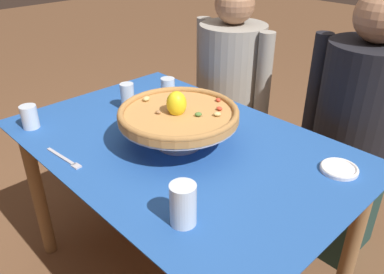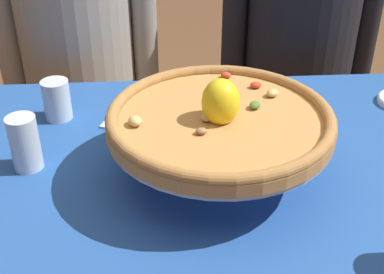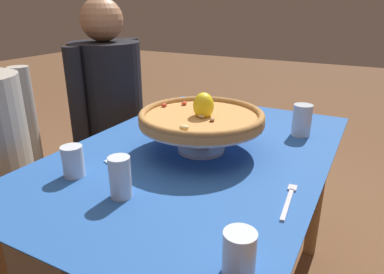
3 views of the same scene
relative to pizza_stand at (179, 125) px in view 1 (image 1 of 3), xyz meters
name	(u,v)px [view 1 (image 1 of 3)]	position (x,y,z in m)	size (l,w,h in m)	color
dining_table	(180,165)	(-0.01, 0.01, -0.18)	(1.33, 0.89, 0.73)	olive
pizza_stand	(179,125)	(0.00, 0.00, 0.00)	(0.43, 0.43, 0.11)	#B7B7C1
pizza	(178,113)	(0.00, 0.00, 0.05)	(0.44, 0.44, 0.11)	#BC8447
water_glass_back_left	(168,90)	(-0.36, 0.26, -0.04)	(0.07, 0.07, 0.10)	silver
water_glass_side_left	(128,98)	(-0.39, 0.05, -0.03)	(0.06, 0.06, 0.12)	silver
water_glass_front_left	(30,118)	(-0.52, -0.34, -0.04)	(0.07, 0.07, 0.09)	silver
water_glass_front_right	(183,207)	(0.33, -0.28, -0.03)	(0.08, 0.08, 0.13)	silver
side_plate	(339,169)	(0.51, 0.27, -0.07)	(0.13, 0.13, 0.02)	white
dinner_fork	(65,159)	(-0.20, -0.36, -0.08)	(0.19, 0.03, 0.01)	#B7B7C1
sugar_packet	(180,108)	(-0.23, 0.22, -0.08)	(0.05, 0.04, 0.01)	silver
diner_left	(230,97)	(-0.37, 0.73, -0.22)	(0.52, 0.36, 1.20)	gray
diner_right	(354,136)	(0.36, 0.73, -0.19)	(0.52, 0.37, 1.26)	#1E3833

